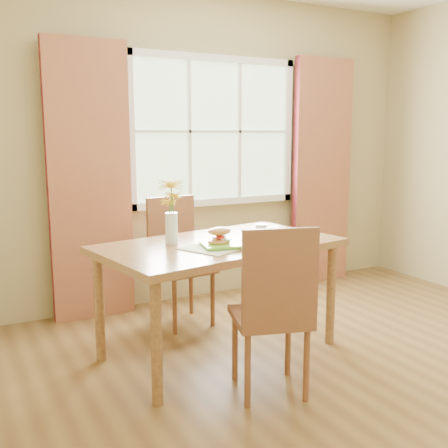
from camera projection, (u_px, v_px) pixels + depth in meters
room at (359, 157)px, 3.07m from camera, size 4.24×3.84×2.74m
window at (214, 132)px, 4.67m from camera, size 1.62×0.06×1.32m
curtain_left at (90, 183)px, 4.13m from camera, size 0.65×0.08×2.20m
curtain_right at (322, 173)px, 5.19m from camera, size 0.65×0.08×2.20m
dining_table at (220, 254)px, 3.50m from camera, size 1.71×1.14×0.77m
chair_near at (274, 305)px, 2.90m from camera, size 0.52×0.52×1.00m
chair_far at (178, 254)px, 4.13m from camera, size 0.45×0.45×0.99m
placemat at (219, 246)px, 3.35m from camera, size 0.55×0.49×0.01m
plate at (222, 245)px, 3.33m from camera, size 0.30×0.30×0.01m
croissant_sandwich at (219, 236)px, 3.30m from camera, size 0.16×0.12×0.11m
water_glass at (261, 233)px, 3.54m from camera, size 0.07×0.07×0.11m
flower_vase at (171, 205)px, 3.40m from camera, size 0.17×0.17×0.42m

